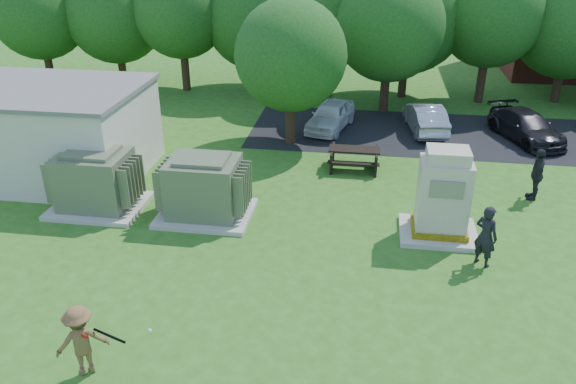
% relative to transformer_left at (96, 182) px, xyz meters
% --- Properties ---
extents(ground, '(120.00, 120.00, 0.00)m').
position_rel_transformer_left_xyz_m(ground, '(6.50, -4.50, -0.97)').
color(ground, '#2D6619').
rests_on(ground, ground).
extents(service_building, '(10.00, 5.00, 3.20)m').
position_rel_transformer_left_xyz_m(service_building, '(-4.50, 2.50, 0.63)').
color(service_building, beige).
rests_on(service_building, ground).
extents(service_building_roof, '(10.20, 5.20, 0.15)m').
position_rel_transformer_left_xyz_m(service_building_roof, '(-4.50, 2.50, 2.31)').
color(service_building_roof, slate).
rests_on(service_building_roof, service_building).
extents(parking_strip, '(20.00, 6.00, 0.01)m').
position_rel_transformer_left_xyz_m(parking_strip, '(13.50, 9.00, -0.96)').
color(parking_strip, '#232326').
rests_on(parking_strip, ground).
extents(transformer_left, '(3.00, 2.40, 2.07)m').
position_rel_transformer_left_xyz_m(transformer_left, '(0.00, 0.00, 0.00)').
color(transformer_left, beige).
rests_on(transformer_left, ground).
extents(transformer_right, '(3.00, 2.40, 2.07)m').
position_rel_transformer_left_xyz_m(transformer_right, '(3.70, 0.00, 0.00)').
color(transformer_right, beige).
rests_on(transformer_right, ground).
extents(generator_cabinet, '(2.33, 1.91, 2.84)m').
position_rel_transformer_left_xyz_m(generator_cabinet, '(11.13, -0.17, 0.27)').
color(generator_cabinet, beige).
rests_on(generator_cabinet, ground).
extents(picnic_table, '(1.96, 1.47, 0.84)m').
position_rel_transformer_left_xyz_m(picnic_table, '(8.34, 4.54, -0.45)').
color(picnic_table, black).
rests_on(picnic_table, ground).
extents(batter, '(1.25, 1.08, 1.67)m').
position_rel_transformer_left_xyz_m(batter, '(3.11, -7.20, -0.13)').
color(batter, brown).
rests_on(batter, ground).
extents(person_by_generator, '(0.79, 0.77, 1.83)m').
position_rel_transformer_left_xyz_m(person_by_generator, '(12.19, -1.65, -0.05)').
color(person_by_generator, black).
rests_on(person_by_generator, ground).
extents(person_walking_right, '(0.56, 1.12, 1.84)m').
position_rel_transformer_left_xyz_m(person_walking_right, '(14.60, 2.89, -0.05)').
color(person_walking_right, '#242529').
rests_on(person_walking_right, ground).
extents(car_white, '(2.37, 4.00, 1.28)m').
position_rel_transformer_left_xyz_m(car_white, '(7.07, 9.00, -0.33)').
color(car_white, white).
rests_on(car_white, ground).
extents(car_silver_a, '(1.93, 4.04, 1.28)m').
position_rel_transformer_left_xyz_m(car_silver_a, '(11.34, 9.33, -0.33)').
color(car_silver_a, '#B4B4B9').
rests_on(car_silver_a, ground).
extents(car_dark, '(3.14, 4.59, 1.23)m').
position_rel_transformer_left_xyz_m(car_dark, '(15.62, 8.82, -0.35)').
color(car_dark, black).
rests_on(car_dark, ground).
extents(batting_equipment, '(1.44, 0.50, 0.09)m').
position_rel_transformer_left_xyz_m(batting_equipment, '(3.81, -7.22, 0.13)').
color(batting_equipment, black).
rests_on(batting_equipment, ground).
extents(tree_row, '(41.30, 13.30, 7.30)m').
position_rel_transformer_left_xyz_m(tree_row, '(8.25, 14.00, 3.18)').
color(tree_row, '#47301E').
rests_on(tree_row, ground).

